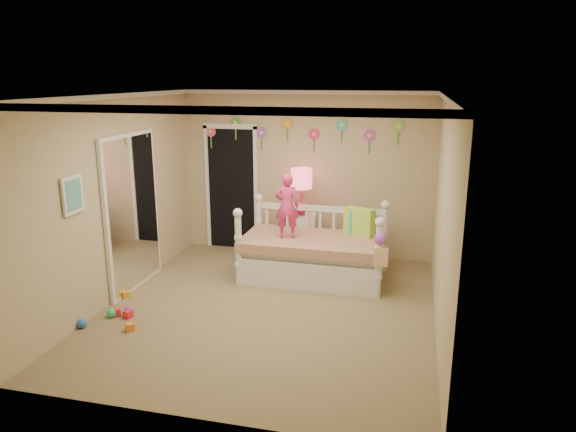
% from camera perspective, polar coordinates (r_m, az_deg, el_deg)
% --- Properties ---
extents(floor, '(4.00, 4.50, 0.01)m').
position_cam_1_polar(floor, '(6.69, -2.06, -9.97)').
color(floor, '#7F684C').
rests_on(floor, ground).
extents(ceiling, '(4.00, 4.50, 0.01)m').
position_cam_1_polar(ceiling, '(6.08, -2.29, 12.88)').
color(ceiling, white).
rests_on(ceiling, floor).
extents(back_wall, '(4.00, 0.01, 2.60)m').
position_cam_1_polar(back_wall, '(8.40, 1.96, 4.50)').
color(back_wall, tan).
rests_on(back_wall, floor).
extents(left_wall, '(0.01, 4.50, 2.60)m').
position_cam_1_polar(left_wall, '(7.05, -18.03, 1.77)').
color(left_wall, tan).
rests_on(left_wall, floor).
extents(right_wall, '(0.01, 4.50, 2.60)m').
position_cam_1_polar(right_wall, '(6.05, 16.40, -0.20)').
color(right_wall, tan).
rests_on(right_wall, floor).
extents(crown_molding, '(4.00, 4.50, 0.06)m').
position_cam_1_polar(crown_molding, '(6.08, -2.29, 12.59)').
color(crown_molding, white).
rests_on(crown_molding, ceiling).
extents(daybed, '(2.02, 1.10, 1.09)m').
position_cam_1_polar(daybed, '(7.48, 2.74, -2.77)').
color(daybed, white).
rests_on(daybed, floor).
extents(pillow_turquoise, '(0.38, 0.18, 0.37)m').
position_cam_1_polar(pillow_turquoise, '(7.59, 7.99, -0.71)').
color(pillow_turquoise, '#2AD4BF').
rests_on(pillow_turquoise, daybed).
extents(pillow_lime, '(0.45, 0.30, 0.40)m').
position_cam_1_polar(pillow_lime, '(7.55, 7.66, -0.64)').
color(pillow_lime, '#B4E545').
rests_on(pillow_lime, daybed).
extents(child, '(0.37, 0.28, 0.92)m').
position_cam_1_polar(child, '(7.32, -0.13, 1.10)').
color(child, '#F33777').
rests_on(child, daybed).
extents(nightstand, '(0.48, 0.39, 0.74)m').
position_cam_1_polar(nightstand, '(8.27, 1.42, -2.30)').
color(nightstand, white).
rests_on(nightstand, floor).
extents(table_lamp, '(0.32, 0.32, 0.71)m').
position_cam_1_polar(table_lamp, '(8.06, 1.46, 3.44)').
color(table_lamp, '#DA1D4C').
rests_on(table_lamp, nightstand).
extents(closet_doorway, '(0.90, 0.04, 2.07)m').
position_cam_1_polar(closet_doorway, '(8.77, -6.12, 3.10)').
color(closet_doorway, black).
rests_on(closet_doorway, back_wall).
extents(flower_decals, '(3.40, 0.02, 0.50)m').
position_cam_1_polar(flower_decals, '(8.31, 1.37, 8.86)').
color(flower_decals, '#B2668C').
rests_on(flower_decals, back_wall).
extents(mirror_closet, '(0.07, 1.30, 2.10)m').
position_cam_1_polar(mirror_closet, '(7.34, -16.41, 0.38)').
color(mirror_closet, white).
rests_on(mirror_closet, left_wall).
extents(wall_picture, '(0.05, 0.34, 0.42)m').
position_cam_1_polar(wall_picture, '(6.25, -22.21, 2.13)').
color(wall_picture, white).
rests_on(wall_picture, left_wall).
extents(hanging_bag, '(0.20, 0.16, 0.36)m').
position_cam_1_polar(hanging_bag, '(6.83, 9.86, -3.67)').
color(hanging_bag, beige).
rests_on(hanging_bag, daybed).
extents(toy_scatter, '(1.19, 1.49, 0.11)m').
position_cam_1_polar(toy_scatter, '(6.80, -17.98, -9.81)').
color(toy_scatter, '#996666').
rests_on(toy_scatter, floor).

